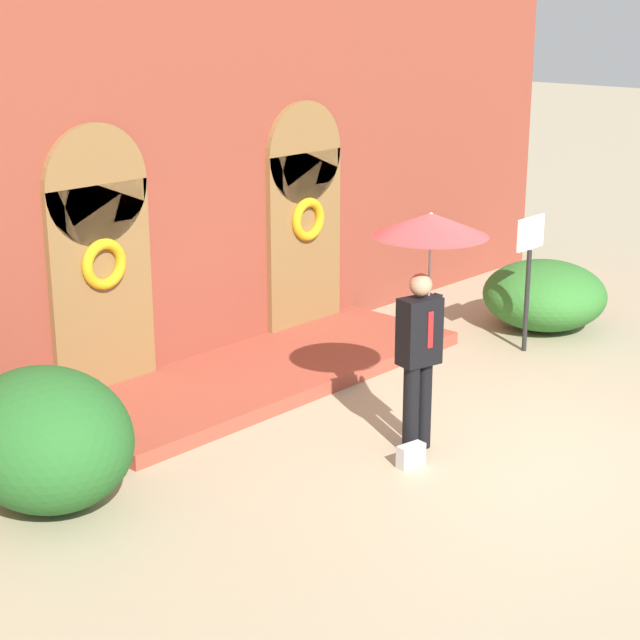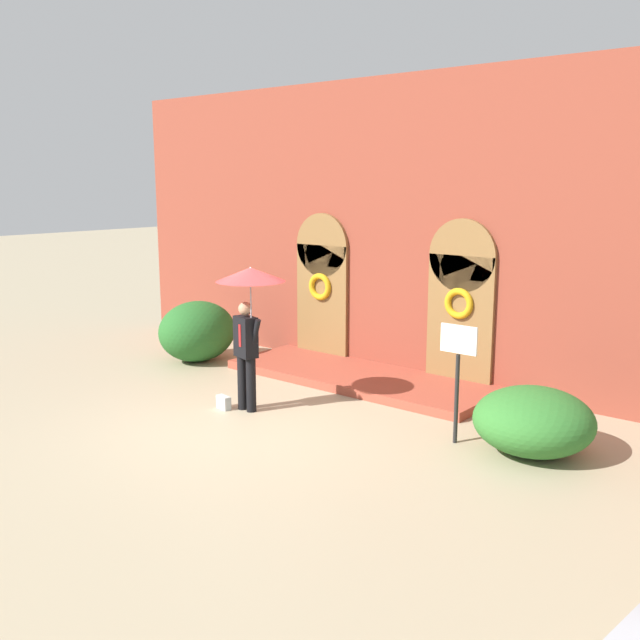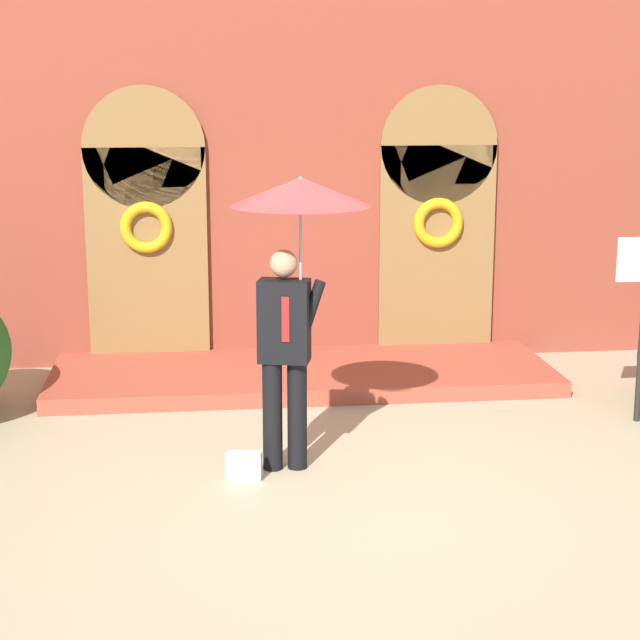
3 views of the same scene
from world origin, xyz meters
TOP-DOWN VIEW (x-y plane):
  - ground_plane at (0.00, 0.00)m, footprint 80.00×80.00m
  - building_facade at (-0.00, 4.15)m, footprint 14.00×2.30m
  - person_with_umbrella at (-0.30, 0.52)m, footprint 1.10×1.10m
  - handbag at (-0.74, 0.32)m, footprint 0.30×0.17m

SIDE VIEW (x-z plane):
  - ground_plane at x=0.00m, z-range 0.00..0.00m
  - handbag at x=-0.74m, z-range 0.00..0.22m
  - person_with_umbrella at x=-0.30m, z-range 0.73..3.09m
  - building_facade at x=0.00m, z-range -0.12..5.48m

